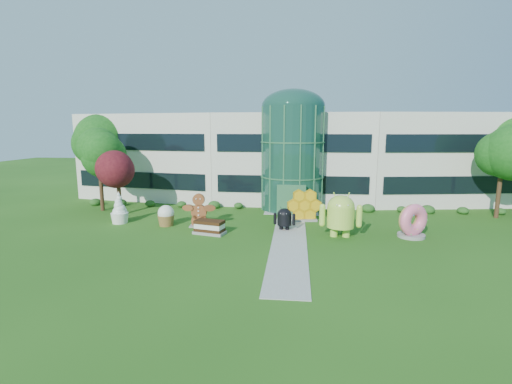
# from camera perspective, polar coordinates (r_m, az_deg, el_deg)

# --- Properties ---
(ground) EXTENTS (140.00, 140.00, 0.00)m
(ground) POSITION_cam_1_polar(r_m,az_deg,el_deg) (25.15, 5.09, -8.28)
(ground) COLOR #215114
(ground) RESTS_ON ground
(building) EXTENTS (46.00, 15.00, 9.30)m
(building) POSITION_cam_1_polar(r_m,az_deg,el_deg) (42.03, 5.71, 5.44)
(building) COLOR beige
(building) RESTS_ON ground
(atrium) EXTENTS (6.00, 6.00, 9.80)m
(atrium) POSITION_cam_1_polar(r_m,az_deg,el_deg) (36.03, 5.61, 5.13)
(atrium) COLOR #194738
(atrium) RESTS_ON ground
(walkway) EXTENTS (2.40, 20.00, 0.04)m
(walkway) POSITION_cam_1_polar(r_m,az_deg,el_deg) (27.05, 5.18, -6.94)
(walkway) COLOR #9E9E93
(walkway) RESTS_ON ground
(tree_red) EXTENTS (4.00, 4.00, 6.00)m
(tree_red) POSITION_cam_1_polar(r_m,az_deg,el_deg) (35.53, -20.41, 1.42)
(tree_red) COLOR #3F0C14
(tree_red) RESTS_ON ground
(trees_backdrop) EXTENTS (52.00, 8.00, 8.40)m
(trees_backdrop) POSITION_cam_1_polar(r_m,az_deg,el_deg) (37.09, 5.61, 4.18)
(trees_backdrop) COLOR #134E13
(trees_backdrop) RESTS_ON ground
(android_green) EXTENTS (3.20, 2.16, 3.59)m
(android_green) POSITION_cam_1_polar(r_m,az_deg,el_deg) (27.42, 12.91, -3.09)
(android_green) COLOR #ACDA46
(android_green) RESTS_ON ground
(android_black) EXTENTS (1.89, 1.38, 2.01)m
(android_black) POSITION_cam_1_polar(r_m,az_deg,el_deg) (28.71, 4.39, -3.91)
(android_black) COLOR black
(android_black) RESTS_ON ground
(donut) EXTENTS (2.66, 2.16, 2.50)m
(donut) POSITION_cam_1_polar(r_m,az_deg,el_deg) (29.00, 22.89, -4.03)
(donut) COLOR #FD608B
(donut) RESTS_ON ground
(gingerbread) EXTENTS (2.99, 1.29, 2.71)m
(gingerbread) POSITION_cam_1_polar(r_m,az_deg,el_deg) (29.92, -8.78, -2.75)
(gingerbread) COLOR brown
(gingerbread) RESTS_ON ground
(ice_cream_sandwich) EXTENTS (2.56, 1.71, 1.04)m
(ice_cream_sandwich) POSITION_cam_1_polar(r_m,az_deg,el_deg) (27.93, -7.16, -5.37)
(ice_cream_sandwich) COLOR black
(ice_cream_sandwich) RESTS_ON ground
(honeycomb) EXTENTS (3.26, 1.65, 2.45)m
(honeycomb) POSITION_cam_1_polar(r_m,az_deg,el_deg) (31.71, 7.44, -2.25)
(honeycomb) COLOR gold
(honeycomb) RESTS_ON ground
(froyo) EXTENTS (1.76, 1.76, 2.61)m
(froyo) POSITION_cam_1_polar(r_m,az_deg,el_deg) (32.69, -20.30, -2.27)
(froyo) COLOR white
(froyo) RESTS_ON ground
(cupcake) EXTENTS (1.82, 1.82, 1.69)m
(cupcake) POSITION_cam_1_polar(r_m,az_deg,el_deg) (30.81, -13.67, -3.52)
(cupcake) COLOR white
(cupcake) RESTS_ON ground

